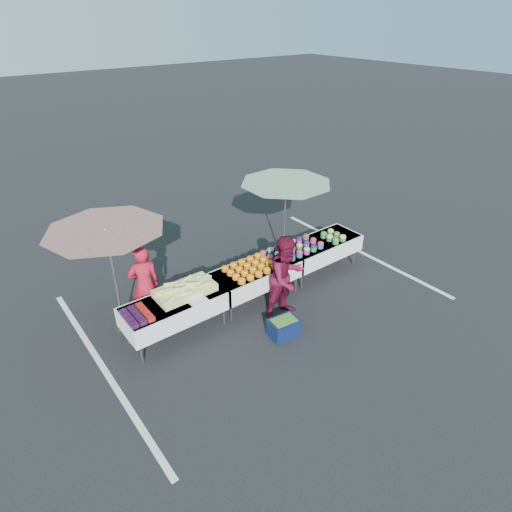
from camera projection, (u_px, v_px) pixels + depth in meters
ground at (256, 298)px, 8.75m from camera, size 80.00×80.00×0.00m
stripe_left at (103, 367)px, 7.06m from camera, size 0.10×5.00×0.00m
stripe_right at (360, 251)px, 10.44m from camera, size 0.10×5.00×0.00m
table_left at (175, 308)px, 7.51m from camera, size 1.86×0.81×0.75m
table_center at (256, 274)px, 8.46m from camera, size 1.86×0.81×0.75m
table_right at (321, 247)px, 9.41m from camera, size 1.86×0.81×0.75m
berry_punnets at (137, 315)px, 6.99m from camera, size 0.40×0.54×0.08m
corn_pile at (185, 290)px, 7.54m from camera, size 1.16×0.57×0.26m
plastic_bags at (198, 301)px, 7.37m from camera, size 0.30×0.25×0.05m
carrot_bowls at (250, 268)px, 8.27m from camera, size 0.95×0.69×0.11m
potato_cups at (292, 249)px, 8.84m from camera, size 1.34×0.58×0.16m
bean_baskets at (333, 236)px, 9.36m from camera, size 0.36×0.50×0.15m
vendor at (145, 284)px, 7.82m from camera, size 0.62×0.47×1.54m
customer at (287, 278)px, 7.90m from camera, size 0.83×0.66×1.67m
umbrella_left at (107, 238)px, 7.06m from camera, size 2.17×2.17×2.04m
umbrella_right at (286, 190)px, 9.05m from camera, size 2.57×2.57×2.00m
storage_bin at (284, 327)px, 7.68m from camera, size 0.56×0.44×0.34m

